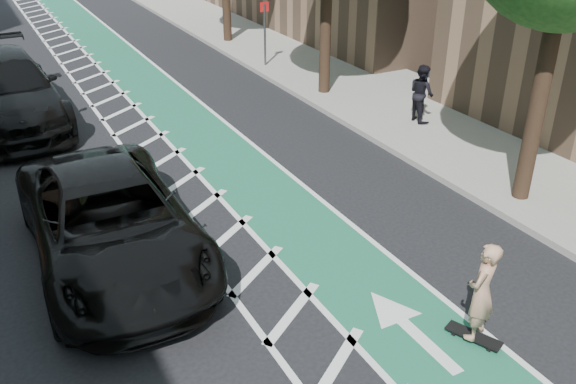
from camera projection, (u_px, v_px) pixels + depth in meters
ground at (180, 294)px, 10.72m from camera, size 120.00×120.00×0.00m
bike_lane at (166, 102)px, 19.80m from camera, size 2.00×90.00×0.01m
buffer_strip at (120, 110)px, 19.17m from camera, size 1.40×90.00×0.01m
sidewalk_right at (335, 73)px, 22.48m from camera, size 5.00×90.00×0.15m
curb_right at (276, 82)px, 21.46m from camera, size 0.12×90.00×0.16m
sign_post at (265, 33)px, 22.67m from camera, size 0.35×0.08×2.47m
skateboard at (474, 336)px, 9.60m from camera, size 0.57×0.91×0.12m
skateboarder at (482, 292)px, 9.20m from camera, size 0.72×0.61×1.67m
suv_near at (111, 222)px, 11.26m from camera, size 2.93×6.16×1.70m
suv_far at (5, 91)px, 17.71m from camera, size 3.08×6.99×2.00m
pedestrian at (421, 93)px, 17.54m from camera, size 0.70×0.86×1.67m
barrel_b at (6, 119)px, 17.20m from camera, size 0.67×0.67×0.92m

